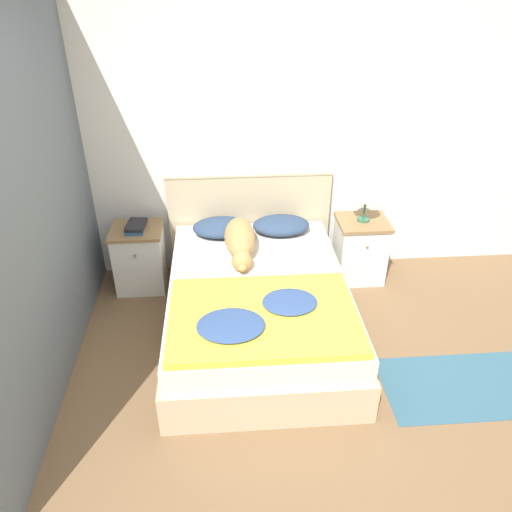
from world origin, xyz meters
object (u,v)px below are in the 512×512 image
at_px(dog, 240,240).
at_px(table_lamp, 367,193).
at_px(nightstand_right, 360,249).
at_px(pillow_left, 221,227).
at_px(pillow_right, 281,225).
at_px(bed, 258,308).
at_px(book_stack, 136,227).
at_px(nightstand_left, 140,258).

bearing_deg(dog, table_lamp, 15.68).
bearing_deg(nightstand_right, pillow_left, -179.77).
relative_size(pillow_left, pillow_right, 1.00).
bearing_deg(pillow_left, bed, -70.60).
height_order(bed, book_stack, book_stack).
distance_m(book_stack, table_lamp, 2.00).
distance_m(bed, table_lamp, 1.39).
bearing_deg(book_stack, nightstand_left, 105.78).
bearing_deg(table_lamp, pillow_right, -179.00).
relative_size(pillow_right, table_lamp, 1.47).
relative_size(nightstand_right, table_lamp, 1.73).
xyz_separation_m(nightstand_left, pillow_left, (0.73, -0.01, 0.28)).
bearing_deg(table_lamp, pillow_left, -179.42).
xyz_separation_m(pillow_right, table_lamp, (0.73, 0.01, 0.28)).
xyz_separation_m(bed, pillow_left, (-0.26, 0.74, 0.33)).
xyz_separation_m(nightstand_right, book_stack, (-1.98, -0.02, 0.32)).
height_order(nightstand_right, pillow_right, pillow_right).
bearing_deg(table_lamp, dog, -164.32).
distance_m(nightstand_left, dog, 0.98).
distance_m(nightstand_left, table_lamp, 2.06).
relative_size(pillow_left, book_stack, 2.04).
bearing_deg(nightstand_left, dog, -18.89).
relative_size(nightstand_left, dog, 0.73).
distance_m(bed, pillow_left, 0.85).
height_order(nightstand_right, table_lamp, table_lamp).
xyz_separation_m(book_stack, table_lamp, (1.98, 0.02, 0.24)).
relative_size(nightstand_right, pillow_left, 1.18).
bearing_deg(bed, nightstand_left, 143.06).
height_order(pillow_left, book_stack, same).
bearing_deg(pillow_right, book_stack, -179.48).
xyz_separation_m(nightstand_left, nightstand_right, (1.99, 0.00, 0.00)).
bearing_deg(nightstand_left, table_lamp, 0.22).
distance_m(bed, nightstand_left, 1.24).
bearing_deg(bed, nightstand_right, 36.94).
bearing_deg(pillow_left, book_stack, -179.11).
height_order(pillow_left, table_lamp, table_lamp).
height_order(nightstand_left, table_lamp, table_lamp).
height_order(book_stack, table_lamp, table_lamp).
height_order(bed, nightstand_right, nightstand_right).
bearing_deg(dog, nightstand_left, 161.11).
xyz_separation_m(nightstand_left, pillow_right, (1.25, -0.01, 0.28)).
bearing_deg(pillow_right, nightstand_right, 0.39).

